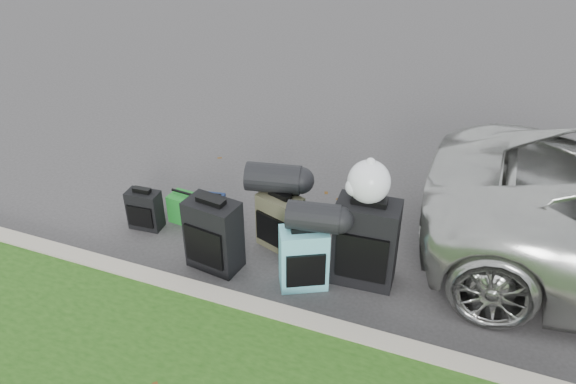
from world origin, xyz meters
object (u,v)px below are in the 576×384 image
(suitcase_olive, at_px, (280,221))
(suitcase_teal, at_px, (304,258))
(suitcase_large_black_right, at_px, (366,243))
(tote_green, at_px, (184,208))
(tote_navy, at_px, (210,209))
(suitcase_large_black_left, at_px, (214,235))
(suitcase_small_black, at_px, (145,210))

(suitcase_olive, xyz_separation_m, suitcase_teal, (0.43, -0.49, 0.01))
(suitcase_large_black_right, distance_m, tote_green, 2.10)
(suitcase_teal, height_order, suitcase_large_black_right, suitcase_large_black_right)
(tote_green, bearing_deg, suitcase_large_black_right, -2.13)
(suitcase_teal, distance_m, tote_navy, 1.43)
(suitcase_large_black_left, xyz_separation_m, tote_green, (-0.68, 0.56, -0.20))
(suitcase_olive, xyz_separation_m, tote_green, (-1.14, 0.04, -0.14))
(suitcase_large_black_left, height_order, tote_navy, suitcase_large_black_left)
(suitcase_large_black_left, xyz_separation_m, suitcase_teal, (0.89, 0.04, -0.05))
(tote_navy, bearing_deg, suitcase_large_black_right, -21.14)
(suitcase_teal, height_order, tote_green, suitcase_teal)
(suitcase_large_black_left, bearing_deg, suitcase_large_black_right, 20.57)
(suitcase_large_black_left, relative_size, tote_green, 2.28)
(tote_green, bearing_deg, tote_navy, 19.77)
(suitcase_small_black, height_order, suitcase_large_black_left, suitcase_large_black_left)
(tote_green, bearing_deg, suitcase_small_black, -135.85)
(suitcase_teal, relative_size, tote_green, 1.95)
(suitcase_small_black, xyz_separation_m, tote_green, (0.31, 0.26, -0.06))
(suitcase_large_black_right, xyz_separation_m, tote_navy, (-1.78, 0.32, -0.27))
(suitcase_large_black_right, height_order, tote_green, suitcase_large_black_right)
(suitcase_large_black_right, bearing_deg, suitcase_teal, -154.26)
(tote_green, bearing_deg, suitcase_teal, -13.86)
(suitcase_olive, bearing_deg, suitcase_small_black, -152.63)
(tote_green, distance_m, tote_navy, 0.29)
(suitcase_small_black, distance_m, suitcase_large_black_left, 1.05)
(suitcase_small_black, bearing_deg, suitcase_large_black_left, -21.46)
(tote_green, height_order, tote_navy, tote_green)
(suitcase_teal, height_order, tote_navy, suitcase_teal)
(suitcase_olive, bearing_deg, suitcase_teal, -29.87)
(suitcase_small_black, distance_m, suitcase_large_black_right, 2.38)
(suitcase_olive, relative_size, suitcase_large_black_right, 0.69)
(suitcase_large_black_left, bearing_deg, suitcase_teal, 10.14)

